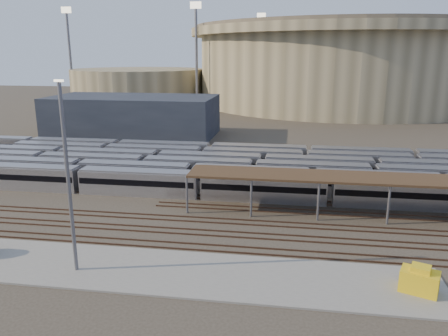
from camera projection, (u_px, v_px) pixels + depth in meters
name	position (u px, v px, depth m)	size (l,w,h in m)	color
ground	(245.00, 220.00, 56.22)	(420.00, 420.00, 0.00)	#383026
apron	(179.00, 272.00, 42.61)	(50.00, 9.00, 0.20)	gray
subway_trains	(257.00, 169.00, 73.44)	(130.80, 23.90, 3.60)	silver
inspection_shed	(421.00, 182.00, 55.53)	(60.30, 6.00, 5.30)	slate
empty_tracks	(241.00, 235.00, 51.43)	(170.00, 9.62, 0.18)	#4C3323
stadium	(341.00, 63.00, 182.03)	(124.00, 124.00, 32.50)	tan
secondary_arena	(139.00, 86.00, 187.41)	(56.00, 56.00, 14.00)	tan
service_building	(133.00, 116.00, 112.61)	(42.00, 20.00, 10.00)	#1E232D
floodlight_0	(196.00, 53.00, 160.39)	(4.00, 1.00, 38.40)	slate
floodlight_1	(70.00, 53.00, 178.02)	(4.00, 1.00, 38.40)	slate
floodlight_3	(261.00, 53.00, 205.20)	(4.00, 1.00, 38.40)	slate
yard_light_pole	(68.00, 179.00, 40.64)	(0.80, 0.36, 18.40)	slate
yellow_equipment	(419.00, 281.00, 38.78)	(3.20, 2.00, 2.00)	gold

